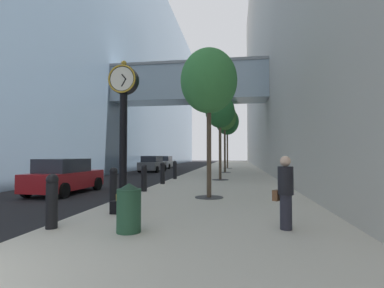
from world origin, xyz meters
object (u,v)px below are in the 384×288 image
bollard_third (144,177)px  street_tree_far (227,122)px  street_clock (123,129)px  trash_bin (129,207)px  bollard_fourth (163,172)px  car_grey_far (152,164)px  bollard_second (113,185)px  street_tree_mid_far (225,117)px  car_red_near (65,177)px  car_white_mid (165,162)px  bollard_nearest (52,200)px  street_tree_near (209,82)px  street_tree_mid_near (220,112)px  pedestrian_walking (285,191)px  bollard_fifth (175,169)px

bollard_third → street_tree_far: (3.08, 22.00, 4.91)m
street_clock → street_tree_far: street_tree_far is taller
street_clock → trash_bin: (0.93, -1.94, -1.87)m
bollard_fourth → car_grey_far: (-4.53, 13.27, 0.02)m
street_tree_far → street_clock: bearing=-94.6°
street_clock → bollard_second: bearing=122.7°
street_tree_mid_far → car_red_near: 16.57m
car_white_mid → bollard_nearest: bearing=-80.7°
trash_bin → car_white_mid: car_white_mid is taller
trash_bin → street_tree_near: bearing=76.6°
street_tree_mid_near → car_red_near: (-6.82, -6.61, -3.83)m
pedestrian_walking → car_white_mid: 31.42m
bollard_fourth → street_tree_far: size_ratio=0.17×
bollard_third → bollard_fourth: bearing=90.0°
car_white_mid → street_tree_mid_near: bearing=-65.1°
street_tree_far → car_grey_far: 10.55m
street_tree_mid_near → bollard_nearest: bearing=-103.3°
bollard_nearest → car_grey_far: size_ratio=0.28×
bollard_fourth → trash_bin: size_ratio=1.17×
car_red_near → car_white_mid: 24.07m
street_clock → trash_bin: 2.85m
pedestrian_walking → car_red_near: size_ratio=0.39×
bollard_third → street_tree_mid_near: (3.08, 6.37, 3.82)m
bollard_third → street_tree_near: size_ratio=0.21×
bollard_nearest → bollard_second: same height
car_red_near → pedestrian_walking: bearing=-32.4°
street_clock → street_tree_mid_far: bearing=83.4°
bollard_fifth → street_tree_near: bearing=-69.1°
bollard_second → car_grey_far: size_ratio=0.28×
bollard_nearest → car_white_mid: car_white_mid is taller
street_tree_mid_near → street_tree_mid_far: size_ratio=0.88×
street_tree_mid_near → bollard_third: bearing=-115.8°
street_tree_near → pedestrian_walking: 6.15m
bollard_second → car_white_mid: car_white_mid is taller
street_tree_far → car_grey_far: size_ratio=1.66×
bollard_nearest → bollard_fifth: same height
street_tree_near → car_grey_far: size_ratio=1.35×
bollard_fifth → car_white_mid: 17.88m
street_tree_near → bollard_nearest: bearing=-120.8°
street_clock → bollard_fifth: (-0.91, 11.36, -1.77)m
car_white_mid → car_grey_far: 7.22m
bollard_third → street_tree_mid_near: street_tree_mid_near is taller
bollard_third → car_red_near: car_red_near is taller
bollard_nearest → bollard_fourth: same height
street_tree_mid_far → pedestrian_walking: (2.13, -20.11, -4.24)m
bollard_nearest → street_tree_mid_far: bearing=81.6°
pedestrian_walking → car_grey_far: size_ratio=0.38×
street_tree_far → street_tree_near: bearing=-90.0°
bollard_nearest → car_red_near: (-3.74, 6.38, -0.00)m
bollard_fourth → street_tree_far: (3.08, 18.69, 4.91)m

